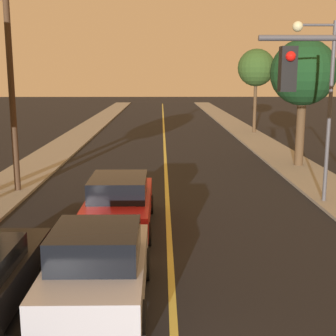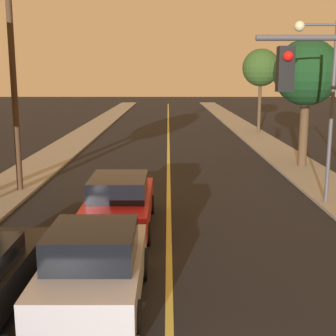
{
  "view_description": "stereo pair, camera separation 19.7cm",
  "coord_description": "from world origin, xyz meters",
  "px_view_note": "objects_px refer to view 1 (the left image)",
  "views": [
    {
      "loc": [
        -0.22,
        -4.53,
        4.64
      ],
      "look_at": [
        0.0,
        10.81,
        1.6
      ],
      "focal_mm": 50.0,
      "sensor_mm": 36.0,
      "label": 1
    },
    {
      "loc": [
        -0.03,
        -4.53,
        4.64
      ],
      "look_at": [
        0.0,
        10.81,
        1.6
      ],
      "focal_mm": 50.0,
      "sensor_mm": 36.0,
      "label": 2
    }
  ],
  "objects_px": {
    "car_near_lane_front": "(97,267)",
    "utility_pole_left": "(11,84)",
    "car_near_lane_second": "(119,202)",
    "streetlamp_right": "(321,87)",
    "tree_right_near": "(256,68)",
    "tree_right_far": "(303,73)"
  },
  "relations": [
    {
      "from": "streetlamp_right",
      "to": "tree_right_near",
      "type": "relative_size",
      "value": 0.97
    },
    {
      "from": "tree_right_near",
      "to": "utility_pole_left",
      "type": "bearing_deg",
      "value": -124.67
    },
    {
      "from": "streetlamp_right",
      "to": "utility_pole_left",
      "type": "bearing_deg",
      "value": 170.93
    },
    {
      "from": "tree_right_far",
      "to": "car_near_lane_front",
      "type": "bearing_deg",
      "value": -119.64
    },
    {
      "from": "car_near_lane_front",
      "to": "utility_pole_left",
      "type": "height_order",
      "value": "utility_pole_left"
    },
    {
      "from": "car_near_lane_second",
      "to": "tree_right_far",
      "type": "distance_m",
      "value": 13.34
    },
    {
      "from": "car_near_lane_front",
      "to": "tree_right_far",
      "type": "distance_m",
      "value": 17.31
    },
    {
      "from": "tree_right_far",
      "to": "tree_right_near",
      "type": "bearing_deg",
      "value": 88.1
    },
    {
      "from": "car_near_lane_front",
      "to": "streetlamp_right",
      "type": "bearing_deg",
      "value": 48.22
    },
    {
      "from": "streetlamp_right",
      "to": "tree_right_far",
      "type": "xyz_separation_m",
      "value": [
        1.44,
        6.93,
        0.5
      ]
    },
    {
      "from": "car_near_lane_front",
      "to": "tree_right_near",
      "type": "xyz_separation_m",
      "value": [
        8.81,
        28.78,
        4.35
      ]
    },
    {
      "from": "car_near_lane_second",
      "to": "utility_pole_left",
      "type": "relative_size",
      "value": 0.61
    },
    {
      "from": "utility_pole_left",
      "to": "tree_right_far",
      "type": "distance_m",
      "value": 13.83
    },
    {
      "from": "car_near_lane_front",
      "to": "tree_right_near",
      "type": "bearing_deg",
      "value": 72.98
    },
    {
      "from": "car_near_lane_front",
      "to": "streetlamp_right",
      "type": "height_order",
      "value": "streetlamp_right"
    },
    {
      "from": "car_near_lane_front",
      "to": "utility_pole_left",
      "type": "xyz_separation_m",
      "value": [
        -4.49,
        9.55,
        3.45
      ]
    },
    {
      "from": "car_near_lane_front",
      "to": "streetlamp_right",
      "type": "relative_size",
      "value": 0.64
    },
    {
      "from": "streetlamp_right",
      "to": "tree_right_far",
      "type": "height_order",
      "value": "streetlamp_right"
    },
    {
      "from": "car_near_lane_second",
      "to": "streetlamp_right",
      "type": "relative_size",
      "value": 0.77
    },
    {
      "from": "car_near_lane_front",
      "to": "car_near_lane_second",
      "type": "xyz_separation_m",
      "value": [
        -0.0,
        5.02,
        -0.04
      ]
    },
    {
      "from": "car_near_lane_front",
      "to": "utility_pole_left",
      "type": "relative_size",
      "value": 0.51
    },
    {
      "from": "car_near_lane_second",
      "to": "streetlamp_right",
      "type": "xyz_separation_m",
      "value": [
        6.9,
        2.7,
        3.42
      ]
    }
  ]
}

